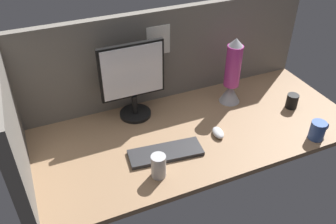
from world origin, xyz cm
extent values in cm
cube|color=#8C6B4C|center=(0.00, 0.00, -1.50)|extent=(180.00, 80.00, 3.00)
cube|color=slate|center=(0.00, 37.50, 27.53)|extent=(180.00, 5.00, 55.06)
cube|color=white|center=(-5.43, 34.70, 38.66)|extent=(13.76, 0.40, 16.93)
cube|color=slate|center=(-87.50, 0.00, 27.53)|extent=(5.00, 80.00, 55.06)
cylinder|color=black|center=(-24.52, 24.50, 0.90)|extent=(18.00, 18.00, 1.80)
cylinder|color=black|center=(-24.52, 24.50, 7.30)|extent=(3.20, 3.20, 11.00)
cube|color=black|center=(-24.52, 25.50, 28.51)|extent=(36.10, 2.40, 31.43)
cube|color=white|center=(-24.52, 24.10, 28.51)|extent=(33.70, 0.60, 29.03)
cube|color=#262628|center=(-21.55, -13.14, 1.00)|extent=(38.25, 17.16, 2.00)
ellipsoid|color=silver|center=(10.06, -10.50, 1.70)|extent=(7.02, 10.35, 3.40)
cylinder|color=#B2B2B7|center=(-30.25, -25.32, 6.01)|extent=(7.03, 7.03, 12.02)
cylinder|color=black|center=(62.99, -4.85, 4.34)|extent=(6.77, 6.77, 8.69)
cylinder|color=#38569E|center=(56.38, -32.98, 5.12)|extent=(7.92, 7.92, 10.25)
torus|color=#38569E|center=(61.14, -32.98, 5.64)|extent=(5.51, 1.00, 5.51)
cone|color=#A5A5AD|center=(32.85, 15.58, 5.71)|extent=(12.57, 12.57, 11.43)
cylinder|color=#B2338C|center=(32.85, 15.58, 24.00)|extent=(9.14, 9.14, 25.14)
cone|color=#A5A5AD|center=(32.85, 15.58, 38.85)|extent=(8.23, 8.23, 4.57)
camera|label=1|loc=(-72.97, -135.50, 122.23)|focal=38.13mm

